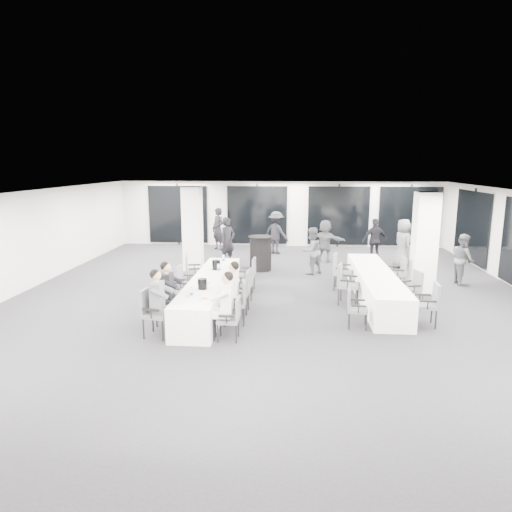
{
  "coord_description": "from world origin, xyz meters",
  "views": [
    {
      "loc": [
        0.55,
        -11.76,
        3.56
      ],
      "look_at": [
        -0.39,
        -0.2,
        1.2
      ],
      "focal_mm": 32.0,
      "sensor_mm": 36.0,
      "label": 1
    }
  ],
  "objects": [
    {
      "name": "standing_guest_b",
      "position": [
        1.18,
        2.88,
        0.87
      ],
      "size": [
        0.97,
        0.93,
        1.74
      ],
      "primitive_type": "imported",
      "rotation": [
        0.0,
        0.0,
        3.83
      ],
      "color": "#53555A",
      "rests_on": "floor"
    },
    {
      "name": "seated_guest_b",
      "position": [
        -2.15,
        -2.16,
        0.81
      ],
      "size": [
        0.5,
        0.38,
        1.44
      ],
      "rotation": [
        0.0,
        0.0,
        -1.57
      ],
      "color": "black",
      "rests_on": "floor"
    },
    {
      "name": "water_bottle_b",
      "position": [
        -1.37,
        -0.28,
        0.87
      ],
      "size": [
        0.07,
        0.07,
        0.23
      ],
      "primitive_type": "cylinder",
      "color": "silver",
      "rests_on": "banquet_table_main"
    },
    {
      "name": "banquet_table_main",
      "position": [
        -1.49,
        -0.89,
        0.38
      ],
      "size": [
        0.9,
        5.0,
        0.75
      ],
      "primitive_type": "cube",
      "color": "white",
      "rests_on": "floor"
    },
    {
      "name": "chair_main_left_second",
      "position": [
        -2.32,
        -2.17,
        0.53
      ],
      "size": [
        0.49,
        0.55,
        0.93
      ],
      "rotation": [
        0.0,
        0.0,
        -1.51
      ],
      "color": "#55585D",
      "rests_on": "floor"
    },
    {
      "name": "standing_guest_c",
      "position": [
        -0.1,
        6.21,
        0.96
      ],
      "size": [
        1.37,
        1.22,
        1.91
      ],
      "primitive_type": "imported",
      "rotation": [
        0.0,
        0.0,
        2.54
      ],
      "color": "black",
      "rests_on": "floor"
    },
    {
      "name": "ice_bucket_near",
      "position": [
        -1.48,
        -1.87,
        0.87
      ],
      "size": [
        0.21,
        0.21,
        0.24
      ],
      "primitive_type": "cylinder",
      "color": "black",
      "rests_on": "banquet_table_main"
    },
    {
      "name": "plate_a",
      "position": [
        -1.65,
        -2.5,
        0.76
      ],
      "size": [
        0.2,
        0.2,
        0.03
      ],
      "color": "white",
      "rests_on": "banquet_table_main"
    },
    {
      "name": "chair_main_left_mid",
      "position": [
        -2.32,
        -1.23,
        0.55
      ],
      "size": [
        0.53,
        0.58,
        0.97
      ],
      "rotation": [
        0.0,
        0.0,
        -1.67
      ],
      "color": "#55585D",
      "rests_on": "floor"
    },
    {
      "name": "chair_main_right_mid",
      "position": [
        -0.64,
        -1.22,
        0.59
      ],
      "size": [
        0.53,
        0.59,
        1.04
      ],
      "rotation": [
        0.0,
        0.0,
        1.55
      ],
      "color": "#55585D",
      "rests_on": "floor"
    },
    {
      "name": "standing_guest_g",
      "position": [
        -2.55,
        6.86,
        0.99
      ],
      "size": [
        0.93,
        0.92,
        1.99
      ],
      "primitive_type": "imported",
      "rotation": [
        0.0,
        0.0,
        -0.76
      ],
      "color": "black",
      "rests_on": "floor"
    },
    {
      "name": "plate_c",
      "position": [
        -1.48,
        -1.37,
        0.76
      ],
      "size": [
        0.21,
        0.21,
        0.03
      ],
      "color": "white",
      "rests_on": "banquet_table_main"
    },
    {
      "name": "chair_main_right_second",
      "position": [
        -0.65,
        -2.0,
        0.56
      ],
      "size": [
        0.56,
        0.6,
        0.98
      ],
      "rotation": [
        0.0,
        0.0,
        1.71
      ],
      "color": "#55585D",
      "rests_on": "floor"
    },
    {
      "name": "plate_b",
      "position": [
        -1.28,
        -2.66,
        0.76
      ],
      "size": [
        0.22,
        0.22,
        0.03
      ],
      "color": "white",
      "rests_on": "banquet_table_main"
    },
    {
      "name": "banquet_table_side",
      "position": [
        2.76,
        0.09,
        0.38
      ],
      "size": [
        0.9,
        5.0,
        0.75
      ],
      "primitive_type": "cube",
      "color": "white",
      "rests_on": "floor"
    },
    {
      "name": "standing_guest_a",
      "position": [
        -1.74,
        4.02,
        0.96
      ],
      "size": [
        0.89,
        0.9,
        1.93
      ],
      "primitive_type": "imported",
      "rotation": [
        0.0,
        0.0,
        0.86
      ],
      "color": "black",
      "rests_on": "floor"
    },
    {
      "name": "seated_guest_c",
      "position": [
        -0.82,
        -2.98,
        0.81
      ],
      "size": [
        0.5,
        0.38,
        1.44
      ],
      "rotation": [
        0.0,
        0.0,
        1.57
      ],
      "color": "silver",
      "rests_on": "floor"
    },
    {
      "name": "chair_side_right_mid",
      "position": [
        3.59,
        -0.4,
        0.52
      ],
      "size": [
        0.55,
        0.58,
        0.92
      ],
      "rotation": [
        0.0,
        0.0,
        1.8
      ],
      "color": "#55585D",
      "rests_on": "floor"
    },
    {
      "name": "water_bottle_c",
      "position": [
        -1.42,
        0.91,
        0.87
      ],
      "size": [
        0.08,
        0.08,
        0.24
      ],
      "primitive_type": "cylinder",
      "color": "silver",
      "rests_on": "banquet_table_main"
    },
    {
      "name": "water_bottle_a",
      "position": [
        -1.58,
        -2.56,
        0.86
      ],
      "size": [
        0.07,
        0.07,
        0.22
      ],
      "primitive_type": "cylinder",
      "color": "silver",
      "rests_on": "banquet_table_main"
    },
    {
      "name": "seated_guest_a",
      "position": [
        -2.15,
        -2.91,
        0.81
      ],
      "size": [
        0.5,
        0.38,
        1.44
      ],
      "rotation": [
        0.0,
        0.0,
        -1.57
      ],
      "color": "#53555A",
      "rests_on": "floor"
    },
    {
      "name": "chair_side_left_far",
      "position": [
        1.92,
        1.07,
        0.59
      ],
      "size": [
        0.61,
        0.65,
        1.03
      ],
      "rotation": [
        0.0,
        0.0,
        -1.78
      ],
      "color": "#55585D",
      "rests_on": "floor"
    },
    {
      "name": "ice_bucket_far",
      "position": [
        -1.49,
        0.09,
        0.88
      ],
      "size": [
        0.22,
        0.22,
        0.25
      ],
      "primitive_type": "cylinder",
      "color": "black",
      "rests_on": "banquet_table_main"
    },
    {
      "name": "chair_main_right_near",
      "position": [
        -0.66,
        -2.98,
        0.51
      ],
      "size": [
        0.45,
        0.51,
        0.89
      ],
      "rotation": [
        0.0,
        0.0,
        1.57
      ],
      "color": "#55585D",
      "rests_on": "floor"
    },
    {
      "name": "standing_guest_e",
      "position": [
        4.33,
        3.97,
        0.96
      ],
      "size": [
        0.83,
        1.06,
        1.93
      ],
      "primitive_type": "imported",
      "rotation": [
        0.0,
        0.0,
        1.89
      ],
      "color": "#53555A",
      "rests_on": "floor"
    },
    {
      "name": "chair_main_left_near",
      "position": [
        -2.32,
        -2.9,
        0.58
      ],
      "size": [
        0.59,
        0.63,
        1.02
      ],
      "rotation": [
        0.0,
        0.0,
        -1.73
      ],
      "color": "#55585D",
      "rests_on": "floor"
    },
    {
      "name": "wine_glass",
      "position": [
        -1.35,
        -2.78,
        0.91
      ],
      "size": [
        0.08,
        0.08,
        0.21
      ],
      "color": "silver",
      "rests_on": "banquet_table_main"
    },
    {
      "name": "cocktail_table",
      "position": [
        -0.51,
        3.29,
        0.59
      ],
      "size": [
        0.83,
        0.83,
        1.16
      ],
      "color": "black",
      "rests_on": "floor"
    },
    {
      "name": "room",
      "position": [
        0.89,
        1.11,
        1.39
      ],
      "size": [
        14.04,
        16.04,
        2.84
      ],
      "color": "#232328",
      "rests_on": "ground"
    },
    {
      "name": "chair_side_left_near",
      "position": [
        1.93,
        -2.04,
        0.49
      ],
      "size": [
        0.48,
        0.52,
        0.87
      ],
      "rotation": [
        0.0,
        0.0,
        -1.67
      ],
      "color": "#55585D",
      "rests_on": "floor"
    },
    {
      "name": "chair_main_right_fourth",
      "position": [
        -0.66,
        -0.4,
        0.51
      ],
      "size": [
        0.53,
        0.56,
        0.9
      ],
      "rotation": [
        0.0,
        0.0,
        1.37
      ],
      "color": "#55585D",
      "rests_on": "floor"
    },
    {
      "name": "chair_main_left_far",
      "position": [
        -2.32,
        0.78,
        0.57
      ],
      "size": [
        0.61,
        0.63,
        0.99
      ],
      "rotation": [
        0.0,
        0.0,
        -1.33
      ],
      "color": "#55585D",
      "rests_on": "floor"
    },
    {
      "name": "chair_side_left_mid",
      "position": [
        1.92,
        -0.3,
        0.59
      ],
      "size": [
        0.63,
        0.66,
        1.04
      ],
      "rotation": [
        0.0,
        0.0,
        -1.81
      ],
      "color": "#55585D",
      "rests_on": "floor"
    },
    {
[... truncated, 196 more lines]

